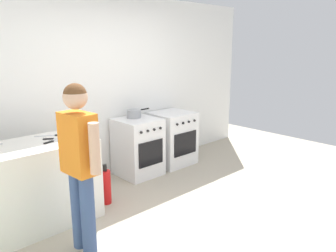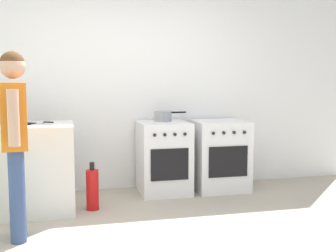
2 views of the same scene
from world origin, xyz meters
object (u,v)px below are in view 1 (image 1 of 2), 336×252
at_px(pot, 134,114).
at_px(knife_carving, 51,136).
at_px(oven_right, 172,138).
at_px(knife_utility, 53,141).
at_px(person, 79,156).
at_px(fire_extinguisher, 106,187).
at_px(knife_chef, 57,139).
at_px(oven_left, 138,147).

height_order(pot, knife_carving, pot).
distance_m(oven_right, knife_utility, 2.25).
bearing_deg(oven_right, knife_utility, -168.40).
xyz_separation_m(person, fire_extinguisher, (0.66, 0.67, -0.72)).
bearing_deg(oven_right, person, -152.77).
xyz_separation_m(pot, knife_utility, (-1.47, -0.54, -0.01)).
xyz_separation_m(knife_chef, knife_utility, (-0.07, -0.06, 0.00)).
bearing_deg(knife_utility, oven_right, 11.60).
height_order(knife_utility, fire_extinguisher, knife_utility).
height_order(oven_left, fire_extinguisher, oven_left).
height_order(pot, fire_extinguisher, pot).
bearing_deg(person, oven_right, 27.23).
xyz_separation_m(knife_utility, person, (-0.07, -0.71, 0.03)).
relative_size(oven_left, fire_extinguisher, 1.70).
distance_m(pot, person, 1.99).
relative_size(knife_carving, knife_utility, 1.20).
xyz_separation_m(oven_left, fire_extinguisher, (-0.87, -0.48, -0.21)).
relative_size(oven_left, person, 0.54).
xyz_separation_m(oven_right, fire_extinguisher, (-1.57, -0.48, -0.21)).
xyz_separation_m(pot, knife_chef, (-1.41, -0.48, -0.01)).
relative_size(oven_left, knife_chef, 3.04).
bearing_deg(knife_carving, fire_extinguisher, -27.07).
distance_m(oven_left, knife_utility, 1.60).
bearing_deg(knife_chef, oven_left, 15.34).
relative_size(knife_carving, fire_extinguisher, 0.60).
relative_size(knife_utility, fire_extinguisher, 0.50).
xyz_separation_m(pot, knife_carving, (-1.40, -0.31, -0.01)).
relative_size(pot, knife_utility, 1.57).
bearing_deg(pot, knife_carving, -167.43).
relative_size(oven_left, pot, 2.18).
distance_m(oven_left, fire_extinguisher, 1.01).
bearing_deg(knife_utility, knife_chef, 42.91).
height_order(oven_left, oven_right, same).
xyz_separation_m(pot, fire_extinguisher, (-0.89, -0.57, -0.69)).
relative_size(person, fire_extinguisher, 3.16).
bearing_deg(knife_carving, pot, 12.57).
bearing_deg(oven_left, oven_right, 0.00).
bearing_deg(knife_chef, fire_extinguisher, -10.46).
xyz_separation_m(oven_right, knife_chef, (-2.09, -0.38, 0.48)).
relative_size(knife_chef, fire_extinguisher, 0.56).
distance_m(oven_left, oven_right, 0.70).
bearing_deg(oven_right, knife_carving, -174.05).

